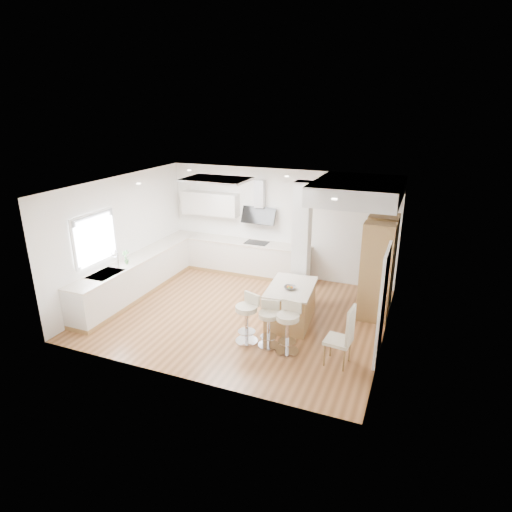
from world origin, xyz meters
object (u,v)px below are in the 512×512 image
at_px(bar_stool_b, 269,322).
at_px(bar_stool_c, 288,325).
at_px(bar_stool_a, 247,316).
at_px(peninsula, 291,304).
at_px(dining_chair, 344,335).

height_order(bar_stool_b, bar_stool_c, bar_stool_c).
bearing_deg(bar_stool_a, bar_stool_c, 17.36).
bearing_deg(peninsula, bar_stool_c, -79.87).
relative_size(peninsula, bar_stool_a, 1.46).
bearing_deg(dining_chair, bar_stool_c, -177.17).
relative_size(bar_stool_c, dining_chair, 0.87).
height_order(bar_stool_c, dining_chair, dining_chair).
relative_size(bar_stool_a, bar_stool_b, 1.09).
bearing_deg(bar_stool_b, dining_chair, -13.87).
bearing_deg(bar_stool_c, bar_stool_a, -178.07).
distance_m(bar_stool_c, dining_chair, 1.02).
xyz_separation_m(bar_stool_b, bar_stool_c, (0.39, -0.07, 0.05)).
bearing_deg(dining_chair, peninsula, 144.65).
height_order(peninsula, bar_stool_a, bar_stool_a).
distance_m(bar_stool_a, bar_stool_b, 0.43).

